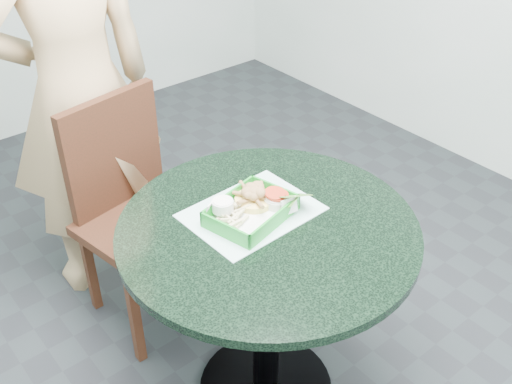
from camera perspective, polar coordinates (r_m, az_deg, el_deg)
cafe_table at (r=1.93m, az=1.09°, el=-7.64°), size 0.92×0.92×0.75m
dining_chair at (r=2.38m, az=-11.73°, el=-0.70°), size 0.43×0.43×0.93m
diner_person at (r=2.35m, az=-17.32°, el=12.85°), size 0.81×0.56×2.13m
placemat at (r=1.87m, az=-0.42°, el=-2.41°), size 0.40×0.31×0.00m
food_basket at (r=1.84m, az=-0.47°, el=-2.57°), size 0.26×0.19×0.05m
crab_sandwich at (r=1.86m, az=0.19°, el=-0.78°), size 0.12×0.12×0.07m
fries_pile at (r=1.83m, az=-2.38°, el=-2.09°), size 0.11×0.12×0.04m
sauce_ramekin at (r=1.83m, az=-3.11°, el=-1.39°), size 0.07×0.07×0.04m
garnish_cup at (r=1.85m, az=2.62°, el=-1.46°), size 0.12×0.12×0.05m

